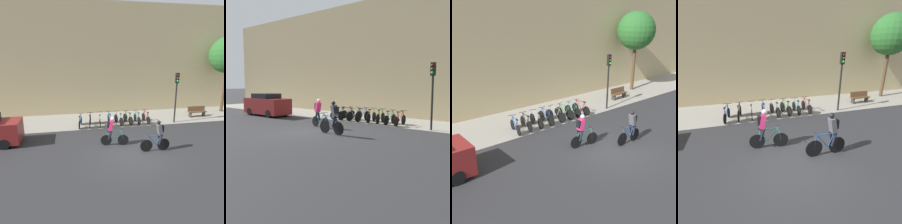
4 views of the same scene
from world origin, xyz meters
TOP-DOWN VIEW (x-y plane):
  - ground at (0.00, 0.00)m, footprint 200.00×200.00m
  - kerb_strip at (0.00, 6.75)m, footprint 44.00×4.50m
  - building_facade at (0.00, 9.30)m, footprint 44.00×0.60m
  - cyclist_pink at (-0.89, 1.43)m, footprint 1.66×0.52m
  - cyclist_grey at (1.50, 0.16)m, footprint 1.73×0.46m
  - parked_bike_0 at (-2.53, 5.27)m, footprint 0.49×1.65m
  - parked_bike_1 at (-1.79, 5.28)m, footprint 0.46×1.71m
  - parked_bike_2 at (-1.05, 5.28)m, footprint 0.46×1.69m
  - parked_bike_3 at (-0.30, 5.28)m, footprint 0.46×1.75m
  - parked_bike_4 at (0.44, 5.28)m, footprint 0.50×1.68m
  - parked_bike_5 at (1.18, 5.28)m, footprint 0.50×1.64m
  - parked_bike_6 at (1.92, 5.28)m, footprint 0.46×1.62m
  - parked_bike_7 at (2.66, 5.27)m, footprint 0.46×1.70m
  - traffic_light_pole at (4.90, 4.87)m, footprint 0.26×0.30m
  - parked_car at (-8.41, 2.89)m, footprint 4.30×1.84m

SIDE VIEW (x-z plane):
  - ground at x=0.00m, z-range 0.00..0.00m
  - kerb_strip at x=0.00m, z-range 0.00..0.01m
  - parked_bike_0 at x=-2.53m, z-range -0.09..0.85m
  - parked_bike_6 at x=1.92m, z-range -0.09..0.87m
  - parked_bike_7 at x=2.66m, z-range -0.09..0.87m
  - parked_bike_4 at x=0.44m, z-range -0.08..0.89m
  - parked_bike_1 at x=-1.79m, z-range -0.08..0.89m
  - parked_bike_2 at x=-1.05m, z-range -0.08..0.89m
  - parked_bike_5 at x=1.18m, z-range -0.08..0.89m
  - parked_bike_3 at x=-0.30m, z-range -0.08..0.90m
  - parked_car at x=-8.41m, z-range -0.03..1.82m
  - cyclist_grey at x=1.50m, z-range 0.05..1.84m
  - cyclist_pink at x=-0.89m, z-range 0.06..1.83m
  - traffic_light_pole at x=4.90m, z-range 0.74..4.65m
  - building_facade at x=0.00m, z-range 0.00..9.62m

